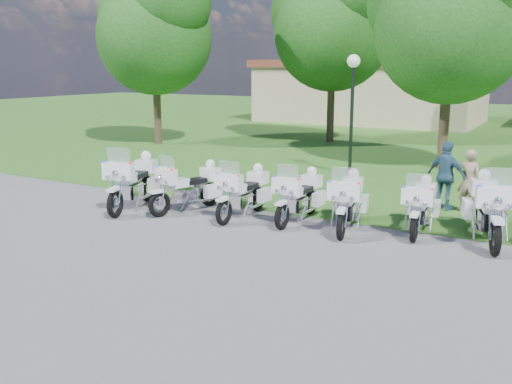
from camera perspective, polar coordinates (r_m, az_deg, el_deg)
The scene contains 16 objects.
ground at distance 12.41m, azimuth -4.58°, elevation -5.11°, with size 100.00×100.00×0.00m, color #5C5C61.
grass_lawn at distance 37.52m, azimuth 19.51°, elevation 6.12°, with size 100.00×48.00×0.01m, color #3B6921.
motorcycle_0 at distance 15.58m, azimuth -12.12°, elevation 1.08°, with size 1.29×2.54×1.74m.
motorcycle_1 at distance 15.07m, azimuth -6.67°, elevation 0.59°, with size 1.15×2.27×1.56m.
motorcycle_2 at distance 14.36m, azimuth -1.19°, elevation 0.03°, with size 0.76×2.28×1.53m.
motorcycle_3 at distance 14.03m, azimuth 4.39°, elevation -0.33°, with size 0.74×2.26×1.52m.
motorcycle_4 at distance 13.47m, azimuth 9.22°, elevation -0.87°, with size 1.10×2.34×1.59m.
motorcycle_5 at distance 13.59m, azimuth 16.18°, elevation -1.29°, with size 0.87×2.21×1.49m.
motorcycle_6 at distance 13.35m, azimuth 22.19°, elevation -1.47°, with size 1.34×2.55×1.76m.
lamp_post at distance 19.69m, azimuth 9.65°, elevation 10.51°, with size 0.44×0.44×4.11m.
tree_0 at distance 28.13m, azimuth -10.17°, elevation 16.05°, with size 6.29×5.37×8.39m.
tree_1 at distance 28.78m, azimuth 7.65°, elevation 16.60°, with size 6.61×5.64×8.81m.
tree_2 at distance 22.14m, azimuth 18.90°, elevation 16.57°, with size 6.29×5.37×8.39m.
building_west at distance 39.85m, azimuth 11.40°, elevation 9.91°, with size 14.56×8.32×4.10m.
bystander_a at distance 15.72m, azimuth 20.53°, elevation 1.02°, with size 0.60×0.40×1.66m, color gray.
bystander_c at distance 15.78m, azimuth 18.48°, elevation 1.52°, with size 1.07×0.44×1.82m, color #335C7B.
Camera 1 is at (6.73, -9.72, 3.76)m, focal length 40.00 mm.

